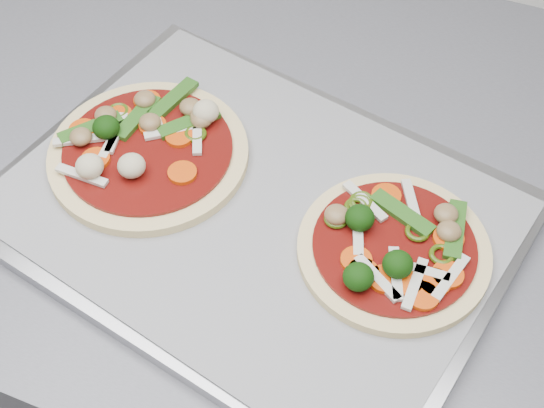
% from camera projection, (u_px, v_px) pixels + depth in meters
% --- Properties ---
extents(baking_tray, '(0.47, 0.39, 0.01)m').
position_uv_depth(baking_tray, '(254.00, 213.00, 0.64)').
color(baking_tray, '#95959A').
rests_on(baking_tray, countertop).
extents(parchment, '(0.46, 0.37, 0.00)m').
position_uv_depth(parchment, '(254.00, 208.00, 0.64)').
color(parchment, gray).
rests_on(parchment, baking_tray).
extents(pizza_left, '(0.19, 0.19, 0.03)m').
position_uv_depth(pizza_left, '(147.00, 147.00, 0.67)').
color(pizza_left, '#EBCB89').
rests_on(pizza_left, parchment).
extents(pizza_right, '(0.18, 0.18, 0.03)m').
position_uv_depth(pizza_right, '(394.00, 248.00, 0.60)').
color(pizza_right, '#EBCB89').
rests_on(pizza_right, parchment).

